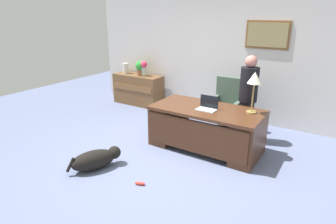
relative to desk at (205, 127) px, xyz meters
name	(u,v)px	position (x,y,z in m)	size (l,w,h in m)	color
ground_plane	(164,163)	(-0.32, -0.82, -0.40)	(12.00, 12.00, 0.00)	slate
back_wall	(230,57)	(-0.31, 1.78, 0.95)	(7.00, 0.16, 2.70)	silver
desk	(205,127)	(0.00, 0.00, 0.00)	(1.86, 0.92, 0.74)	#4C2B19
credenza	(138,89)	(-2.59, 1.43, -0.02)	(1.30, 0.50, 0.76)	brown
armchair	(227,108)	(0.00, 0.98, 0.08)	(0.60, 0.59, 1.06)	#475B4C
person_standing	(248,98)	(0.46, 0.75, 0.40)	(0.32, 0.32, 1.57)	#262323
dog_lying	(96,159)	(-1.10, -1.51, -0.25)	(0.57, 0.78, 0.30)	black
laptop	(208,106)	(0.03, -0.02, 0.39)	(0.32, 0.22, 0.22)	#B2B5BA
desk_lamp	(254,81)	(0.69, 0.21, 0.86)	(0.22, 0.22, 0.66)	#9E8447
vase_with_flowers	(144,67)	(-2.39, 1.43, 0.57)	(0.17, 0.17, 0.37)	#B6C2AA
vase_empty	(126,68)	(-2.98, 1.43, 0.49)	(0.15, 0.15, 0.26)	silver
potted_plant	(140,67)	(-2.50, 1.43, 0.56)	(0.24, 0.24, 0.36)	brown
dog_toy_bone	(140,183)	(-0.26, -1.50, -0.38)	(0.15, 0.05, 0.05)	#E53F33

